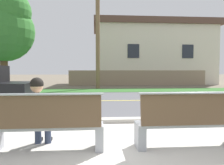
{
  "coord_description": "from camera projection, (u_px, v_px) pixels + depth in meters",
  "views": [
    {
      "loc": [
        -0.43,
        -3.31,
        1.36
      ],
      "look_at": [
        0.1,
        3.41,
        1.0
      ],
      "focal_mm": 35.03,
      "sensor_mm": 36.0,
      "label": 1
    }
  ],
  "objects": [
    {
      "name": "road_centre_line",
      "position": [
        104.0,
        101.0,
        9.87
      ],
      "size": [
        48.0,
        0.14,
        0.01
      ],
      "primitive_type": "cube",
      "color": "#E0CC4C",
      "rests_on": "ground_plane"
    },
    {
      "name": "house_across_street",
      "position": [
        152.0,
        53.0,
        23.9
      ],
      "size": [
        12.66,
        6.91,
        6.45
      ],
      "color": "beige",
      "rests_on": "ground_plane"
    },
    {
      "name": "far_verge_grass",
      "position": [
        101.0,
        90.0,
        15.12
      ],
      "size": [
        48.0,
        2.8,
        0.02
      ],
      "primitive_type": "cube",
      "color": "#2D6026",
      "rests_on": "ground_plane"
    },
    {
      "name": "bench_left",
      "position": [
        47.0,
        125.0,
        3.62
      ],
      "size": [
        1.88,
        0.48,
        1.01
      ],
      "color": "#9EA0A8",
      "rests_on": "ground_plane"
    },
    {
      "name": "street_asphalt",
      "position": [
        104.0,
        101.0,
        9.88
      ],
      "size": [
        52.0,
        8.0,
        0.01
      ],
      "primitive_type": "cube",
      "color": "#515156",
      "rests_on": "ground_plane"
    },
    {
      "name": "bench_right",
      "position": [
        190.0,
        123.0,
        3.81
      ],
      "size": [
        1.88,
        0.48,
        1.01
      ],
      "color": "#9EA0A8",
      "rests_on": "ground_plane"
    },
    {
      "name": "curb_edge",
      "position": [
        111.0,
        120.0,
        5.74
      ],
      "size": [
        44.0,
        0.3,
        0.11
      ],
      "primitive_type": "cube",
      "color": "#ADA89E",
      "rests_on": "ground_plane"
    },
    {
      "name": "ground_plane",
      "position": [
        103.0,
        97.0,
        11.37
      ],
      "size": [
        140.0,
        140.0,
        0.0
      ],
      "primitive_type": "plane",
      "color": "#665B4C"
    },
    {
      "name": "shade_tree_left",
      "position": [
        5.0,
        26.0,
        13.98
      ],
      "size": [
        3.92,
        3.92,
        6.47
      ],
      "color": "brown",
      "rests_on": "ground_plane"
    },
    {
      "name": "seated_person_white",
      "position": [
        39.0,
        111.0,
        3.76
      ],
      "size": [
        0.52,
        0.68,
        1.25
      ],
      "color": "#333D56",
      "rests_on": "ground_plane"
    },
    {
      "name": "garden_wall",
      "position": [
        138.0,
        78.0,
        20.68
      ],
      "size": [
        13.0,
        0.36,
        1.4
      ],
      "primitive_type": "cube",
      "color": "gray",
      "rests_on": "ground_plane"
    },
    {
      "name": "sidewalk_pavement",
      "position": [
        120.0,
        149.0,
        3.8
      ],
      "size": [
        44.0,
        3.6,
        0.01
      ],
      "primitive_type": "cube",
      "color": "#B7B2A8",
      "rests_on": "ground_plane"
    }
  ]
}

